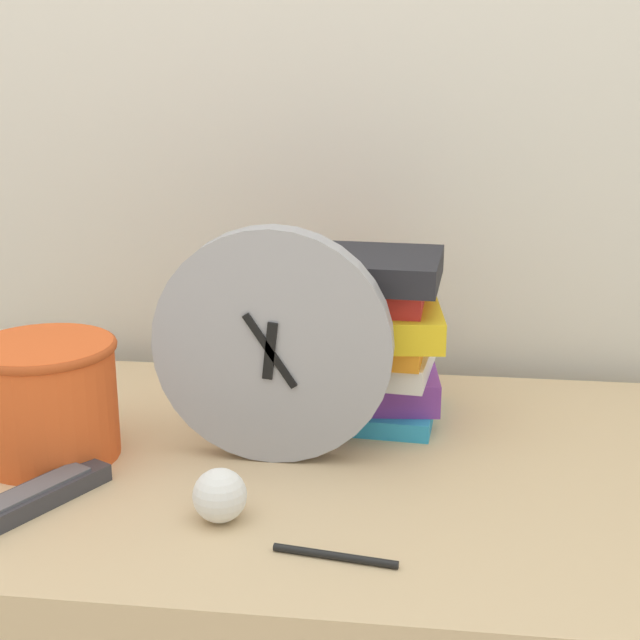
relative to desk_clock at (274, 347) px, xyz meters
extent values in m
cube|color=silver|center=(0.00, 0.40, 0.29)|extent=(6.00, 0.04, 2.40)
cylinder|color=#99999E|center=(0.00, 0.00, 0.00)|extent=(0.29, 0.04, 0.29)
cylinder|color=silver|center=(0.00, -0.01, 0.00)|extent=(0.25, 0.01, 0.25)
cube|color=black|center=(0.00, -0.01, 0.00)|extent=(0.02, 0.01, 0.07)
cube|color=black|center=(0.00, -0.01, 0.00)|extent=(0.06, 0.01, 0.09)
cylinder|color=black|center=(0.00, -0.01, 0.00)|extent=(0.01, 0.00, 0.01)
cube|color=#2D9ED1|center=(0.09, 0.15, -0.13)|extent=(0.22, 0.18, 0.02)
cube|color=#7A3899|center=(0.09, 0.14, -0.10)|extent=(0.22, 0.15, 0.04)
cube|color=white|center=(0.09, 0.14, -0.06)|extent=(0.20, 0.18, 0.03)
cube|color=orange|center=(0.08, 0.13, -0.03)|extent=(0.21, 0.16, 0.02)
cube|color=yellow|center=(0.09, 0.13, 0.00)|extent=(0.22, 0.19, 0.04)
cube|color=red|center=(0.08, 0.15, 0.03)|extent=(0.20, 0.17, 0.03)
cube|color=#232328|center=(0.11, 0.13, 0.07)|extent=(0.18, 0.17, 0.04)
cylinder|color=#E05623|center=(-0.28, -0.03, -0.07)|extent=(0.17, 0.17, 0.15)
torus|color=#B3451C|center=(-0.28, -0.03, 0.00)|extent=(0.18, 0.18, 0.01)
cube|color=#333338|center=(-0.24, -0.16, -0.13)|extent=(0.13, 0.19, 0.02)
cube|color=#59595E|center=(-0.24, -0.16, -0.12)|extent=(0.09, 0.14, 0.00)
sphere|color=white|center=(-0.03, -0.16, -0.11)|extent=(0.06, 0.06, 0.06)
cylinder|color=black|center=(0.10, -0.22, -0.14)|extent=(0.13, 0.03, 0.01)
camera|label=1|loc=(0.18, -0.99, 0.33)|focal=50.00mm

